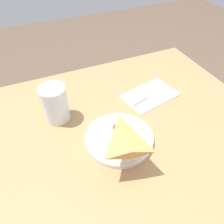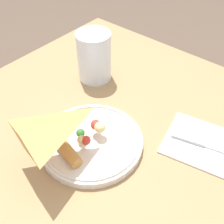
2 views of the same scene
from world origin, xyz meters
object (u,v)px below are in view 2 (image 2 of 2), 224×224
Objects in this scene: dining_table at (126,185)px; butter_knife at (212,146)px; milk_glass at (94,57)px; napkin_folded at (216,149)px; plate_pizza at (92,139)px.

dining_table is 4.83× the size of butter_knife.
milk_glass is 0.56× the size of napkin_folded.
napkin_folded is 0.01m from butter_knife.
butter_knife is at bearing -4.32° from milk_glass.
napkin_folded is (0.36, -0.02, -0.06)m from milk_glass.
butter_knife reaches higher than napkin_folded.
milk_glass reaches higher than butter_knife.
plate_pizza is (-0.07, -0.03, 0.13)m from dining_table.
plate_pizza is 0.93× the size of napkin_folded.
napkin_folded is at bearing 36.91° from plate_pizza.
napkin_folded is (0.13, 0.12, 0.12)m from dining_table.
dining_table is 0.21m from butter_knife.
milk_glass is (-0.22, 0.15, 0.18)m from dining_table.
napkin_folded is at bearing -3.82° from milk_glass.
milk_glass is 0.35m from butter_knife.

